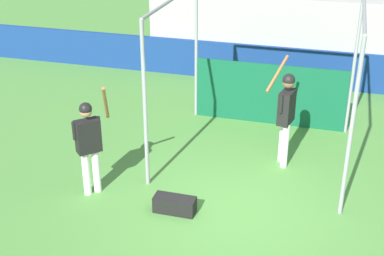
{
  "coord_description": "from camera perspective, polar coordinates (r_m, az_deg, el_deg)",
  "views": [
    {
      "loc": [
        1.38,
        -7.41,
        5.11
      ],
      "look_at": [
        -1.0,
        0.87,
        1.02
      ],
      "focal_mm": 50.0,
      "sensor_mm": 36.0,
      "label": 1
    }
  ],
  "objects": [
    {
      "name": "equipment_bag",
      "position": [
        8.99,
        -1.86,
        -8.16
      ],
      "size": [
        0.7,
        0.28,
        0.28
      ],
      "color": "black",
      "rests_on": "ground"
    },
    {
      "name": "batting_cage",
      "position": [
        11.26,
        8.04,
        5.3
      ],
      "size": [
        3.48,
        3.32,
        3.06
      ],
      "color": "gray",
      "rests_on": "ground"
    },
    {
      "name": "ground_plane",
      "position": [
        9.11,
        4.62,
        -8.82
      ],
      "size": [
        60.0,
        60.0,
        0.0
      ],
      "primitive_type": "plane",
      "color": "#477F38"
    },
    {
      "name": "player_waiting",
      "position": [
        9.24,
        -10.93,
        -1.26
      ],
      "size": [
        0.61,
        0.74,
        2.03
      ],
      "rotation": [
        0.0,
        0.0,
        0.8
      ],
      "color": "white",
      "rests_on": "ground"
    },
    {
      "name": "outfield_wall",
      "position": [
        14.5,
        9.84,
        6.52
      ],
      "size": [
        24.0,
        0.12,
        1.01
      ],
      "color": "navy",
      "rests_on": "ground"
    },
    {
      "name": "bleacher_section",
      "position": [
        15.53,
        10.61,
        10.17
      ],
      "size": [
        7.6,
        2.4,
        2.29
      ],
      "color": "#9E9E99",
      "rests_on": "ground"
    },
    {
      "name": "player_batter",
      "position": [
        10.12,
        9.99,
        1.89
      ],
      "size": [
        0.57,
        0.95,
        2.0
      ],
      "rotation": [
        0.0,
        0.0,
        1.38
      ],
      "color": "white",
      "rests_on": "ground"
    }
  ]
}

